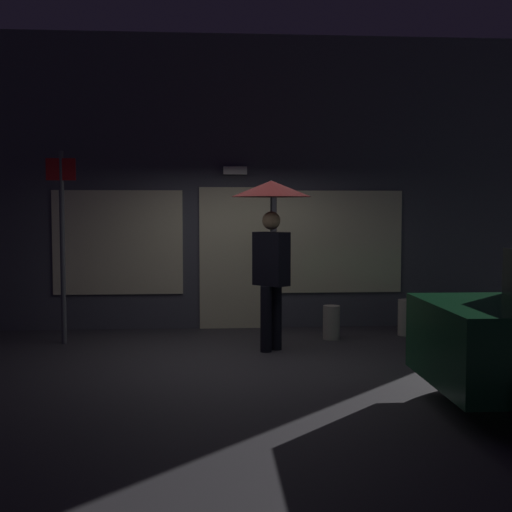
{
  "coord_description": "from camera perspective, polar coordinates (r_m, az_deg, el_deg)",
  "views": [
    {
      "loc": [
        -0.46,
        -8.5,
        1.85
      ],
      "look_at": [
        0.2,
        0.41,
        1.25
      ],
      "focal_mm": 48.33,
      "sensor_mm": 36.0,
      "label": 1
    }
  ],
  "objects": [
    {
      "name": "street_sign_post",
      "position": [
        9.81,
        -15.74,
        1.61
      ],
      "size": [
        0.4,
        0.07,
        2.65
      ],
      "color": "#595B60",
      "rests_on": "ground"
    },
    {
      "name": "sidewalk_bollard",
      "position": [
        9.94,
        6.26,
        -5.49
      ],
      "size": [
        0.24,
        0.24,
        0.49
      ],
      "primitive_type": "cylinder",
      "color": "#B2A899",
      "rests_on": "ground"
    },
    {
      "name": "building_facade",
      "position": [
        10.86,
        -1.81,
        5.92
      ],
      "size": [
        9.79,
        0.48,
        4.54
      ],
      "color": "#4C4C56",
      "rests_on": "ground"
    },
    {
      "name": "person_with_umbrella",
      "position": [
        8.95,
        1.28,
        3.04
      ],
      "size": [
        1.04,
        1.04,
        2.23
      ],
      "rotation": [
        0.0,
        0.0,
        -0.82
      ],
      "color": "black",
      "rests_on": "ground"
    },
    {
      "name": "ground_plane",
      "position": [
        8.71,
        -1.12,
        -8.42
      ],
      "size": [
        18.0,
        18.0,
        0.0
      ],
      "primitive_type": "plane",
      "color": "#38353A"
    },
    {
      "name": "sidewalk_bollard_2",
      "position": [
        10.43,
        12.27,
        -4.98
      ],
      "size": [
        0.22,
        0.22,
        0.53
      ],
      "primitive_type": "cylinder",
      "color": "#B2A899",
      "rests_on": "ground"
    }
  ]
}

